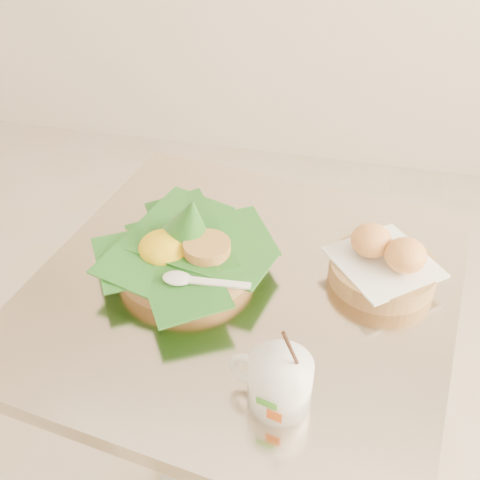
% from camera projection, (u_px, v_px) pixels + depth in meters
% --- Properties ---
extents(cafe_table, '(0.79, 0.79, 0.75)m').
position_uv_depth(cafe_table, '(244.00, 369.00, 1.16)').
color(cafe_table, gray).
rests_on(cafe_table, floor).
extents(rice_basket, '(0.30, 0.30, 0.15)m').
position_uv_depth(rice_basket, '(185.00, 248.00, 1.04)').
color(rice_basket, '#AC7A49').
rests_on(rice_basket, cafe_table).
extents(bread_basket, '(0.22, 0.22, 0.09)m').
position_uv_depth(bread_basket, '(384.00, 264.00, 1.02)').
color(bread_basket, '#AC7A49').
rests_on(bread_basket, cafe_table).
extents(coffee_mug, '(0.12, 0.09, 0.15)m').
position_uv_depth(coffee_mug, '(278.00, 381.00, 0.81)').
color(coffee_mug, white).
rests_on(coffee_mug, cafe_table).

